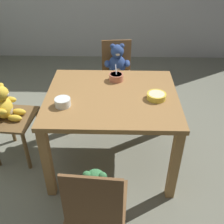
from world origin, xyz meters
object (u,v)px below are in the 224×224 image
object	(u,v)px
teddy_chair_near_left	(6,110)
porridge_bowl_terracotta_far_center	(116,77)
porridge_bowl_yellow_near_right	(156,96)
teddy_chair_far_center	(117,70)
porridge_bowl_white_near_left	(63,102)
dining_table	(112,106)
teddy_chair_near_front	(96,200)

from	to	relation	value
teddy_chair_near_left	porridge_bowl_terracotta_far_center	distance (m)	1.04
teddy_chair_near_left	porridge_bowl_yellow_near_right	xyz separation A→B (m)	(1.32, -0.11, 0.24)
teddy_chair_far_center	porridge_bowl_terracotta_far_center	world-z (taller)	porridge_bowl_terracotta_far_center
porridge_bowl_white_near_left	porridge_bowl_yellow_near_right	size ratio (longest dim) A/B	0.80
dining_table	porridge_bowl_white_near_left	size ratio (longest dim) A/B	8.87
teddy_chair_near_left	dining_table	bearing A→B (deg)	1.33
porridge_bowl_terracotta_far_center	porridge_bowl_yellow_near_right	distance (m)	0.45
teddy_chair_near_left	teddy_chair_far_center	distance (m)	1.28
teddy_chair_far_center	porridge_bowl_white_near_left	bearing A→B (deg)	-26.87
teddy_chair_near_left	porridge_bowl_white_near_left	bearing A→B (deg)	-16.59
porridge_bowl_terracotta_far_center	teddy_chair_far_center	bearing A→B (deg)	89.50
dining_table	teddy_chair_near_front	world-z (taller)	teddy_chair_near_front
teddy_chair_near_left	porridge_bowl_yellow_near_right	world-z (taller)	teddy_chair_near_left
teddy_chair_near_left	teddy_chair_far_center	size ratio (longest dim) A/B	0.99
dining_table	teddy_chair_near_left	size ratio (longest dim) A/B	1.31
teddy_chair_near_left	porridge_bowl_terracotta_far_center	bearing A→B (deg)	16.39
dining_table	teddy_chair_far_center	size ratio (longest dim) A/B	1.29
dining_table	teddy_chair_near_front	size ratio (longest dim) A/B	1.27
teddy_chair_far_center	porridge_bowl_yellow_near_right	size ratio (longest dim) A/B	5.45
teddy_chair_far_center	porridge_bowl_terracotta_far_center	bearing A→B (deg)	-5.51
porridge_bowl_yellow_near_right	porridge_bowl_terracotta_far_center	bearing A→B (deg)	136.98
dining_table	teddy_chair_near_front	distance (m)	0.89
teddy_chair_near_left	teddy_chair_far_center	bearing A→B (deg)	43.85
teddy_chair_near_front	porridge_bowl_yellow_near_right	distance (m)	0.97
porridge_bowl_terracotta_far_center	porridge_bowl_white_near_left	size ratio (longest dim) A/B	1.11
teddy_chair_near_front	porridge_bowl_white_near_left	distance (m)	0.81
dining_table	porridge_bowl_yellow_near_right	size ratio (longest dim) A/B	7.05
teddy_chair_near_front	teddy_chair_far_center	distance (m)	1.75
teddy_chair_near_left	porridge_bowl_white_near_left	distance (m)	0.68
porridge_bowl_white_near_left	porridge_bowl_yellow_near_right	distance (m)	0.75
teddy_chair_far_center	dining_table	bearing A→B (deg)	-7.49
teddy_chair_near_front	teddy_chair_far_center	bearing A→B (deg)	0.58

